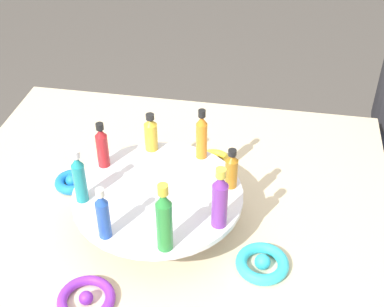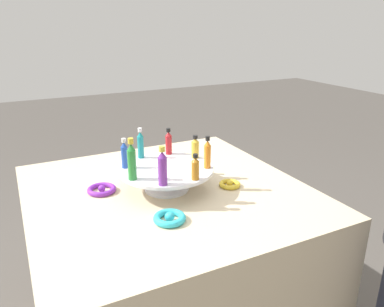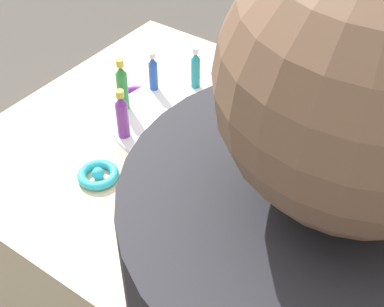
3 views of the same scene
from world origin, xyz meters
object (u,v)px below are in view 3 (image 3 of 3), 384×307
(bottle_green, at_px, (122,86))
(ribbon_bow_purple, at_px, (135,97))
(bottle_gold, at_px, (236,115))
(bottle_amber, at_px, (158,141))
(display_stand, at_px, (179,125))
(bottle_red, at_px, (230,87))
(ribbon_bow_teal, at_px, (98,175))
(bottle_purple, at_px, (122,115))
(bottle_orange, at_px, (207,134))
(bottle_teal, at_px, (196,69))
(ribbon_bow_gold, at_px, (233,194))
(ribbon_bow_blue, at_px, (249,110))
(bottle_blue, at_px, (153,73))

(bottle_green, distance_m, ribbon_bow_purple, 0.22)
(bottle_gold, relative_size, bottle_amber, 1.01)
(display_stand, relative_size, bottle_gold, 3.80)
(bottle_red, bearing_deg, ribbon_bow_teal, 156.92)
(bottle_purple, xyz_separation_m, bottle_orange, (0.07, -0.21, -0.01))
(bottle_teal, relative_size, bottle_amber, 1.33)
(ribbon_bow_teal, relative_size, ribbon_bow_purple, 0.98)
(bottle_gold, bearing_deg, bottle_amber, 153.16)
(bottle_red, height_order, bottle_orange, bottle_orange)
(bottle_purple, distance_m, ribbon_bow_gold, 0.33)
(ribbon_bow_teal, xyz_separation_m, ribbon_bow_gold, (0.14, -0.31, -0.00))
(bottle_amber, distance_m, ribbon_bow_teal, 0.20)
(bottle_orange, distance_m, ribbon_bow_gold, 0.16)
(bottle_purple, distance_m, ribbon_bow_purple, 0.31)
(bottle_green, relative_size, bottle_orange, 1.21)
(ribbon_bow_blue, relative_size, ribbon_bow_purple, 0.77)
(ribbon_bow_teal, height_order, ribbon_bow_gold, ribbon_bow_teal)
(bottle_gold, relative_size, bottle_orange, 0.76)
(ribbon_bow_blue, bearing_deg, ribbon_bow_purple, 114.28)
(bottle_orange, distance_m, ribbon_bow_blue, 0.33)
(ribbon_bow_teal, distance_m, ribbon_bow_gold, 0.34)
(ribbon_bow_gold, bearing_deg, bottle_orange, 79.44)
(bottle_teal, bearing_deg, ribbon_bow_teal, 174.13)
(bottle_purple, relative_size, ribbon_bow_blue, 1.63)
(bottle_blue, relative_size, ribbon_bow_teal, 1.08)
(ribbon_bow_gold, bearing_deg, ribbon_bow_blue, 24.28)
(bottle_gold, bearing_deg, bottle_purple, 130.66)
(ribbon_bow_teal, bearing_deg, bottle_green, 18.27)
(display_stand, xyz_separation_m, ribbon_bow_teal, (-0.23, 0.09, -0.05))
(bottle_red, bearing_deg, ribbon_bow_gold, -144.56)
(ribbon_bow_teal, bearing_deg, bottle_red, -23.08)
(bottle_teal, relative_size, ribbon_bow_teal, 1.16)
(bottle_blue, height_order, ribbon_bow_gold, bottle_blue)
(display_stand, xyz_separation_m, bottle_orange, (-0.07, -0.14, 0.08))
(bottle_red, bearing_deg, bottle_amber, 175.66)
(bottle_teal, height_order, ribbon_bow_teal, bottle_teal)
(bottle_amber, xyz_separation_m, ribbon_bow_blue, (0.37, -0.04, -0.12))
(bottle_orange, xyz_separation_m, ribbon_bow_gold, (-0.02, -0.09, -0.14))
(bottle_blue, height_order, ribbon_bow_teal, bottle_blue)
(bottle_red, relative_size, ribbon_bow_gold, 1.32)
(bottle_red, xyz_separation_m, bottle_green, (-0.18, 0.21, 0.02))
(ribbon_bow_purple, bearing_deg, bottle_purple, -144.56)
(bottle_orange, bearing_deg, ribbon_bow_gold, -100.56)
(bottle_gold, height_order, ribbon_bow_blue, bottle_gold)
(bottle_gold, xyz_separation_m, bottle_amber, (-0.19, 0.10, -0.00))
(bottle_red, height_order, ribbon_bow_gold, bottle_red)
(bottle_red, bearing_deg, bottle_teal, 85.66)
(display_stand, distance_m, ribbon_bow_purple, 0.25)
(bottle_green, bearing_deg, bottle_red, -49.34)
(bottle_red, xyz_separation_m, bottle_amber, (-0.28, 0.02, -0.01))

